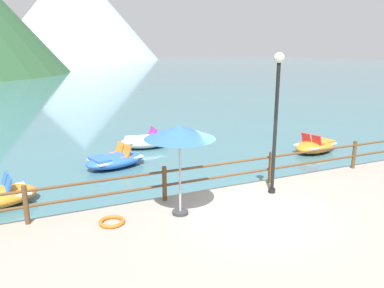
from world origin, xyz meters
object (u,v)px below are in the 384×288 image
beach_umbrella (180,133)px  pedal_boat_2 (315,146)px  life_ring (112,222)px  pedal_boat_0 (115,160)px  pedal_boat_3 (145,141)px  lamp_post (276,111)px

beach_umbrella → pedal_boat_2: size_ratio=0.91×
beach_umbrella → pedal_boat_2: 9.29m
life_ring → pedal_boat_0: bearing=76.5°
life_ring → beach_umbrella: bearing=-5.7°
beach_umbrella → pedal_boat_0: 6.04m
pedal_boat_2 → pedal_boat_3: bearing=150.2°
lamp_post → life_ring: size_ratio=6.35×
beach_umbrella → pedal_boat_0: bearing=93.6°
pedal_boat_2 → pedal_boat_3: 7.48m
pedal_boat_3 → pedal_boat_0: bearing=-129.5°
pedal_boat_2 → pedal_boat_3: (-6.49, 3.72, 0.02)m
lamp_post → pedal_boat_0: 6.76m
life_ring → pedal_boat_3: size_ratio=0.27×
pedal_boat_0 → pedal_boat_3: 2.94m
pedal_boat_0 → pedal_boat_2: bearing=-9.8°
lamp_post → pedal_boat_3: lamp_post is taller
life_ring → pedal_boat_0: size_ratio=0.23×
pedal_boat_0 → pedal_boat_2: pedal_boat_2 is taller
lamp_post → life_ring: (-4.57, -0.08, -2.30)m
lamp_post → life_ring: lamp_post is taller
beach_umbrella → pedal_boat_2: bearing=27.6°
beach_umbrella → lamp_post: bearing=4.9°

